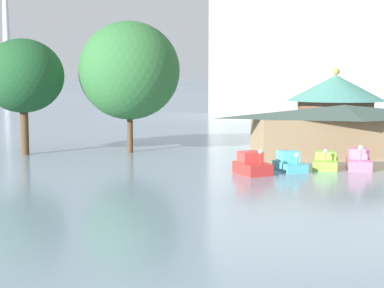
{
  "coord_description": "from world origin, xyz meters",
  "views": [
    {
      "loc": [
        0.31,
        -14.45,
        6.46
      ],
      "look_at": [
        3.3,
        17.04,
        2.88
      ],
      "focal_mm": 56.9,
      "sensor_mm": 36.0,
      "label": 1
    }
  ],
  "objects_px": {
    "shoreline_tree_mid": "(129,71)",
    "pedal_boat_cyan": "(289,163)",
    "pedal_boat_pink": "(359,161)",
    "green_roof_pavilion": "(335,102)",
    "background_building_block": "(322,29)",
    "pedal_boat_red": "(252,165)",
    "shoreline_tree_tall_left": "(23,76)",
    "boathouse": "(344,130)",
    "pedal_boat_lime": "(326,162)"
  },
  "relations": [
    {
      "from": "pedal_boat_red",
      "to": "pedal_boat_pink",
      "type": "distance_m",
      "value": 7.91
    },
    {
      "from": "pedal_boat_red",
      "to": "background_building_block",
      "type": "bearing_deg",
      "value": 140.66
    },
    {
      "from": "green_roof_pavilion",
      "to": "shoreline_tree_tall_left",
      "type": "xyz_separation_m",
      "value": [
        -29.65,
        -10.83,
        2.72
      ]
    },
    {
      "from": "pedal_boat_red",
      "to": "shoreline_tree_mid",
      "type": "xyz_separation_m",
      "value": [
        -8.04,
        12.08,
        6.26
      ]
    },
    {
      "from": "pedal_boat_cyan",
      "to": "boathouse",
      "type": "relative_size",
      "value": 0.19
    },
    {
      "from": "pedal_boat_red",
      "to": "pedal_boat_lime",
      "type": "distance_m",
      "value": 5.77
    },
    {
      "from": "boathouse",
      "to": "pedal_boat_cyan",
      "type": "bearing_deg",
      "value": -133.08
    },
    {
      "from": "pedal_boat_pink",
      "to": "background_building_block",
      "type": "relative_size",
      "value": 0.1
    },
    {
      "from": "pedal_boat_lime",
      "to": "pedal_boat_red",
      "type": "bearing_deg",
      "value": -53.52
    },
    {
      "from": "pedal_boat_red",
      "to": "shoreline_tree_mid",
      "type": "height_order",
      "value": "shoreline_tree_mid"
    },
    {
      "from": "green_roof_pavilion",
      "to": "pedal_boat_cyan",
      "type": "bearing_deg",
      "value": -115.92
    },
    {
      "from": "pedal_boat_pink",
      "to": "shoreline_tree_mid",
      "type": "distance_m",
      "value": 20.1
    },
    {
      "from": "pedal_boat_lime",
      "to": "green_roof_pavilion",
      "type": "xyz_separation_m",
      "value": [
        7.54,
        20.53,
        3.2
      ]
    },
    {
      "from": "shoreline_tree_tall_left",
      "to": "shoreline_tree_mid",
      "type": "distance_m",
      "value": 8.59
    },
    {
      "from": "pedal_boat_lime",
      "to": "green_roof_pavilion",
      "type": "distance_m",
      "value": 22.11
    },
    {
      "from": "green_roof_pavilion",
      "to": "shoreline_tree_mid",
      "type": "height_order",
      "value": "shoreline_tree_mid"
    },
    {
      "from": "pedal_boat_pink",
      "to": "background_building_block",
      "type": "height_order",
      "value": "background_building_block"
    },
    {
      "from": "green_roof_pavilion",
      "to": "background_building_block",
      "type": "height_order",
      "value": "background_building_block"
    },
    {
      "from": "pedal_boat_pink",
      "to": "pedal_boat_cyan",
      "type": "bearing_deg",
      "value": -70.24
    },
    {
      "from": "pedal_boat_pink",
      "to": "pedal_boat_lime",
      "type": "bearing_deg",
      "value": -80.55
    },
    {
      "from": "pedal_boat_red",
      "to": "pedal_boat_lime",
      "type": "relative_size",
      "value": 0.94
    },
    {
      "from": "pedal_boat_pink",
      "to": "shoreline_tree_tall_left",
      "type": "height_order",
      "value": "shoreline_tree_tall_left"
    },
    {
      "from": "pedal_boat_red",
      "to": "pedal_boat_pink",
      "type": "height_order",
      "value": "pedal_boat_pink"
    },
    {
      "from": "background_building_block",
      "to": "shoreline_tree_mid",
      "type": "bearing_deg",
      "value": -124.29
    },
    {
      "from": "boathouse",
      "to": "shoreline_tree_tall_left",
      "type": "distance_m",
      "value": 26.08
    },
    {
      "from": "pedal_boat_lime",
      "to": "pedal_boat_pink",
      "type": "xyz_separation_m",
      "value": [
        2.26,
        -0.27,
        0.09
      ]
    },
    {
      "from": "pedal_boat_red",
      "to": "green_roof_pavilion",
      "type": "bearing_deg",
      "value": 131.63
    },
    {
      "from": "green_roof_pavilion",
      "to": "shoreline_tree_tall_left",
      "type": "bearing_deg",
      "value": -159.93
    },
    {
      "from": "pedal_boat_cyan",
      "to": "pedal_boat_lime",
      "type": "relative_size",
      "value": 0.94
    },
    {
      "from": "pedal_boat_cyan",
      "to": "shoreline_tree_mid",
      "type": "bearing_deg",
      "value": -144.31
    },
    {
      "from": "pedal_boat_red",
      "to": "boathouse",
      "type": "bearing_deg",
      "value": 112.63
    },
    {
      "from": "shoreline_tree_mid",
      "to": "pedal_boat_cyan",
      "type": "bearing_deg",
      "value": -45.31
    },
    {
      "from": "pedal_boat_cyan",
      "to": "background_building_block",
      "type": "bearing_deg",
      "value": 151.73
    },
    {
      "from": "pedal_boat_red",
      "to": "pedal_boat_cyan",
      "type": "xyz_separation_m",
      "value": [
        2.81,
        1.11,
        -0.06
      ]
    },
    {
      "from": "boathouse",
      "to": "shoreline_tree_tall_left",
      "type": "height_order",
      "value": "shoreline_tree_tall_left"
    },
    {
      "from": "background_building_block",
      "to": "pedal_boat_pink",
      "type": "bearing_deg",
      "value": -104.62
    },
    {
      "from": "green_roof_pavilion",
      "to": "shoreline_tree_tall_left",
      "type": "relative_size",
      "value": 1.07
    },
    {
      "from": "pedal_boat_lime",
      "to": "shoreline_tree_mid",
      "type": "relative_size",
      "value": 0.29
    },
    {
      "from": "pedal_boat_pink",
      "to": "green_roof_pavilion",
      "type": "relative_size",
      "value": 0.33
    },
    {
      "from": "pedal_boat_lime",
      "to": "pedal_boat_pink",
      "type": "relative_size",
      "value": 0.94
    },
    {
      "from": "shoreline_tree_tall_left",
      "to": "background_building_block",
      "type": "xyz_separation_m",
      "value": [
        38.7,
        44.93,
        7.38
      ]
    },
    {
      "from": "boathouse",
      "to": "green_roof_pavilion",
      "type": "distance_m",
      "value": 15.3
    },
    {
      "from": "shoreline_tree_mid",
      "to": "background_building_block",
      "type": "distance_m",
      "value": 53.97
    },
    {
      "from": "pedal_boat_cyan",
      "to": "shoreline_tree_mid",
      "type": "distance_m",
      "value": 16.68
    },
    {
      "from": "pedal_boat_cyan",
      "to": "shoreline_tree_tall_left",
      "type": "relative_size",
      "value": 0.31
    },
    {
      "from": "boathouse",
      "to": "pedal_boat_pink",
      "type": "bearing_deg",
      "value": -99.92
    },
    {
      "from": "green_roof_pavilion",
      "to": "background_building_block",
      "type": "bearing_deg",
      "value": 75.14
    },
    {
      "from": "boathouse",
      "to": "background_building_block",
      "type": "height_order",
      "value": "background_building_block"
    },
    {
      "from": "pedal_boat_cyan",
      "to": "shoreline_tree_tall_left",
      "type": "xyz_separation_m",
      "value": [
        -19.4,
        10.27,
        5.88
      ]
    },
    {
      "from": "pedal_boat_cyan",
      "to": "pedal_boat_red",
      "type": "bearing_deg",
      "value": -77.48
    }
  ]
}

